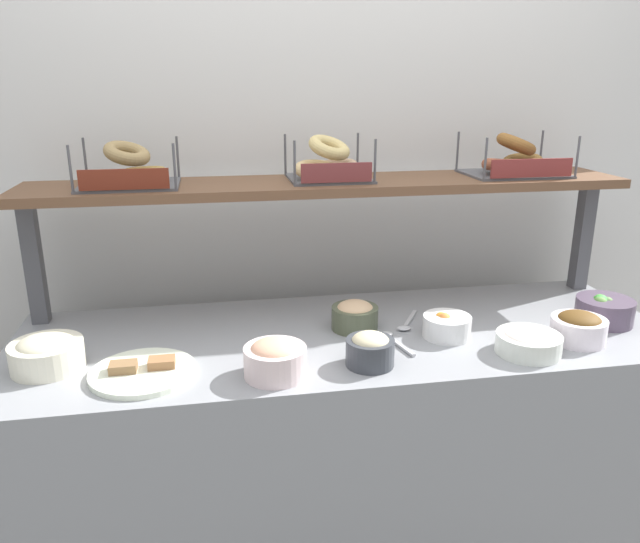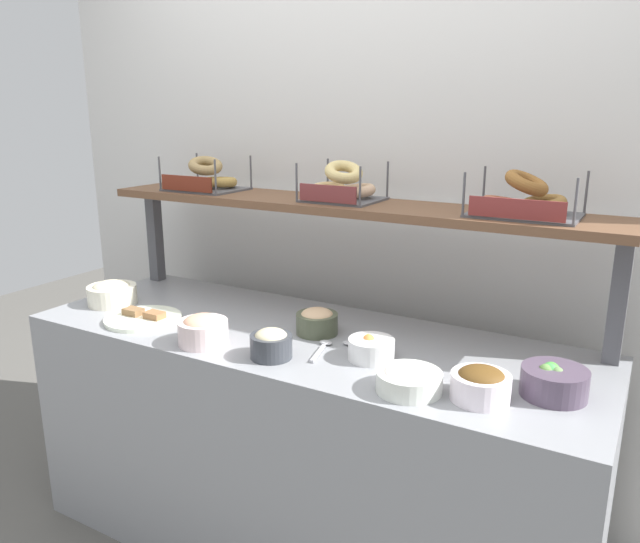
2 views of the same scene
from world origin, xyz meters
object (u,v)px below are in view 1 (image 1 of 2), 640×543
at_px(bowl_tuna_salad, 370,349).
at_px(serving_plate_white, 143,371).
at_px(bowl_hummus, 355,315).
at_px(bagel_basket_everything, 128,172).
at_px(bowl_chocolate_spread, 579,327).
at_px(bowl_veggie_mix, 604,310).
at_px(bowl_lox_spread, 275,358).
at_px(bowl_fruit_salad, 446,326).
at_px(bagel_basket_cinnamon_raisin, 514,161).
at_px(bowl_potato_salad, 47,352).
at_px(bowl_cream_cheese, 529,341).
at_px(bagel_basket_plain, 328,165).
at_px(serving_spoon_by_edge, 407,324).
at_px(serving_spoon_near_plate, 392,339).

distance_m(bowl_tuna_salad, serving_plate_white, 0.61).
bearing_deg(bowl_hummus, serving_plate_white, -161.81).
height_order(serving_plate_white, bagel_basket_everything, bagel_basket_everything).
bearing_deg(bowl_chocolate_spread, bowl_veggie_mix, 35.95).
bearing_deg(bowl_hummus, bowl_lox_spread, -135.83).
relative_size(bowl_fruit_salad, bagel_basket_cinnamon_raisin, 0.43).
bearing_deg(bowl_potato_salad, bowl_cream_cheese, -6.09).
relative_size(serving_plate_white, bagel_basket_plain, 1.04).
bearing_deg(serving_plate_white, bagel_basket_everything, 95.87).
height_order(bowl_tuna_salad, serving_spoon_by_edge, bowl_tuna_salad).
xyz_separation_m(bowl_chocolate_spread, serving_spoon_near_plate, (-0.54, 0.10, -0.04)).
relative_size(bowl_potato_salad, bowl_fruit_salad, 1.32).
xyz_separation_m(serving_spoon_by_edge, bagel_basket_everything, (-0.84, 0.24, 0.47)).
height_order(bowl_fruit_salad, serving_spoon_near_plate, bowl_fruit_salad).
height_order(bowl_hummus, serving_plate_white, bowl_hummus).
xyz_separation_m(bowl_tuna_salad, bagel_basket_cinnamon_raisin, (0.63, 0.49, 0.43)).
distance_m(bowl_veggie_mix, serving_spoon_near_plate, 0.71).
bearing_deg(bowl_potato_salad, bowl_veggie_mix, 0.92).
height_order(serving_spoon_by_edge, bagel_basket_everything, bagel_basket_everything).
bearing_deg(bowl_cream_cheese, bowl_fruit_salad, 141.12).
bearing_deg(serving_plate_white, serving_spoon_near_plate, 7.14).
bearing_deg(serving_spoon_by_edge, bowl_chocolate_spread, -23.90).
relative_size(bowl_hummus, bagel_basket_everything, 0.49).
bearing_deg(bagel_basket_plain, serving_spoon_by_edge, -51.31).
bearing_deg(bagel_basket_everything, serving_spoon_near_plate, -24.71).
relative_size(bowl_tuna_salad, bowl_veggie_mix, 0.75).
xyz_separation_m(bowl_lox_spread, serving_plate_white, (-0.34, 0.07, -0.04)).
bearing_deg(bowl_chocolate_spread, bagel_basket_plain, 145.31).
bearing_deg(bowl_tuna_salad, bowl_chocolate_spread, 3.69).
distance_m(serving_spoon_near_plate, bagel_basket_plain, 0.61).
distance_m(bowl_potato_salad, bowl_lox_spread, 0.62).
xyz_separation_m(bowl_veggie_mix, bagel_basket_everything, (-1.47, 0.33, 0.43)).
xyz_separation_m(serving_spoon_near_plate, serving_spoon_by_edge, (0.08, 0.11, 0.00)).
distance_m(bowl_fruit_salad, bagel_basket_plain, 0.64).
distance_m(bowl_lox_spread, bagel_basket_cinnamon_raisin, 1.11).
height_order(bowl_hummus, bagel_basket_everything, bagel_basket_everything).
height_order(bowl_fruit_salad, bowl_chocolate_spread, bowl_chocolate_spread).
relative_size(bowl_chocolate_spread, serving_spoon_by_edge, 1.03).
bearing_deg(bowl_tuna_salad, bowl_lox_spread, -176.41).
relative_size(serving_spoon_near_plate, serving_spoon_by_edge, 1.11).
height_order(bowl_veggie_mix, bagel_basket_plain, bagel_basket_plain).
xyz_separation_m(bowl_cream_cheese, serving_spoon_by_edge, (-0.28, 0.25, -0.03)).
distance_m(bowl_potato_salad, bowl_chocolate_spread, 1.51).
bearing_deg(bowl_chocolate_spread, bowl_lox_spread, -176.34).
bearing_deg(bowl_chocolate_spread, bowl_hummus, 161.32).
bearing_deg(bowl_lox_spread, bowl_hummus, 44.17).
bearing_deg(serving_spoon_near_plate, bowl_tuna_salad, -127.26).
bearing_deg(bowl_hummus, bowl_chocolate_spread, -18.68).
distance_m(bowl_chocolate_spread, bowl_hummus, 0.67).
bearing_deg(bowl_hummus, bowl_fruit_salad, -23.03).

